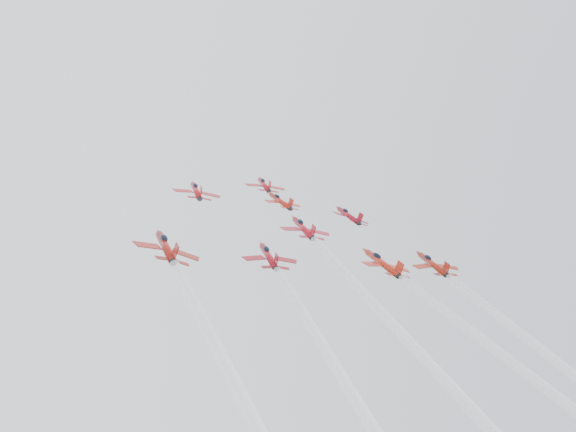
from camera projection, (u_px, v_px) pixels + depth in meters
name	position (u px, v px, depth m)	size (l,w,h in m)	color
jet_lead	(264.00, 184.00, 146.62)	(9.50, 11.74, 8.81)	#A60F17
jet_row2_left	(196.00, 190.00, 126.06)	(9.57, 11.83, 8.88)	#AA1013
jet_row2_center	(280.00, 201.00, 135.36)	(8.59, 10.61, 7.96)	#AC1D10
jet_row2_right	(348.00, 215.00, 138.31)	(9.04, 11.17, 8.38)	maroon
jet_center	(442.00, 361.00, 77.23)	(9.78, 86.74, 63.81)	#A60F1E
jet_rear_left	(404.00, 423.00, 61.21)	(8.72, 77.35, 56.91)	maroon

